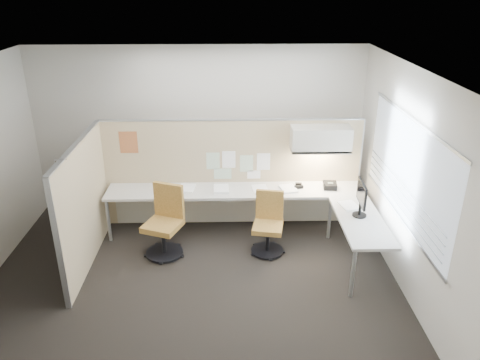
{
  "coord_description": "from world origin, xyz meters",
  "views": [
    {
      "loc": [
        0.51,
        -5.33,
        3.77
      ],
      "look_at": [
        0.66,
        0.8,
        1.1
      ],
      "focal_mm": 35.0,
      "sensor_mm": 36.0,
      "label": 1
    }
  ],
  "objects_px": {
    "desk": "(257,201)",
    "chair_left": "(165,223)",
    "chair_right": "(268,225)",
    "monitor": "(361,197)",
    "phone": "(330,186)"
  },
  "relations": [
    {
      "from": "monitor",
      "to": "desk",
      "type": "bearing_deg",
      "value": 63.68
    },
    {
      "from": "desk",
      "to": "monitor",
      "type": "relative_size",
      "value": 8.04
    },
    {
      "from": "monitor",
      "to": "phone",
      "type": "distance_m",
      "value": 0.98
    },
    {
      "from": "desk",
      "to": "chair_right",
      "type": "relative_size",
      "value": 4.41
    },
    {
      "from": "desk",
      "to": "monitor",
      "type": "height_order",
      "value": "monitor"
    },
    {
      "from": "desk",
      "to": "chair_right",
      "type": "xyz_separation_m",
      "value": [
        0.14,
        -0.44,
        -0.18
      ]
    },
    {
      "from": "chair_right",
      "to": "desk",
      "type": "bearing_deg",
      "value": 118.19
    },
    {
      "from": "phone",
      "to": "desk",
      "type": "bearing_deg",
      "value": -167.25
    },
    {
      "from": "desk",
      "to": "chair_right",
      "type": "height_order",
      "value": "chair_right"
    },
    {
      "from": "desk",
      "to": "chair_left",
      "type": "distance_m",
      "value": 1.45
    },
    {
      "from": "desk",
      "to": "chair_left",
      "type": "xyz_separation_m",
      "value": [
        -1.36,
        -0.46,
        -0.12
      ]
    },
    {
      "from": "desk",
      "to": "chair_left",
      "type": "height_order",
      "value": "chair_left"
    },
    {
      "from": "desk",
      "to": "phone",
      "type": "bearing_deg",
      "value": 7.58
    },
    {
      "from": "chair_right",
      "to": "monitor",
      "type": "xyz_separation_m",
      "value": [
        1.23,
        -0.33,
        0.59
      ]
    },
    {
      "from": "monitor",
      "to": "phone",
      "type": "xyz_separation_m",
      "value": [
        -0.23,
        0.92,
        -0.24
      ]
    }
  ]
}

